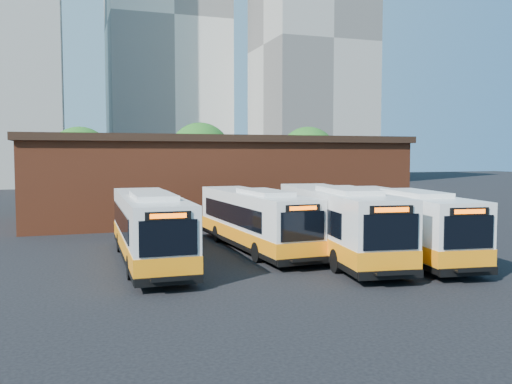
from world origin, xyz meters
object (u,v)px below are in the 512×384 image
object	(u,v)px
bus_west	(149,230)
transit_worker	(394,253)
bus_midwest	(255,222)
bus_east	(400,225)
bus_mideast	(336,225)

from	to	relation	value
bus_west	transit_worker	world-z (taller)	bus_west
bus_midwest	bus_east	bearing A→B (deg)	-34.31
bus_west	bus_midwest	size ratio (longest dim) A/B	1.03
bus_west	bus_east	distance (m)	12.28
bus_mideast	bus_east	xyz separation A→B (m)	(3.18, -0.69, -0.07)
bus_midwest	bus_west	bearing A→B (deg)	-166.98
bus_mideast	transit_worker	size ratio (longest dim) A/B	8.02
bus_midwest	bus_east	xyz separation A→B (m)	(6.35, -3.89, 0.04)
bus_midwest	bus_mideast	bearing A→B (deg)	-48.06
bus_midwest	bus_mideast	world-z (taller)	bus_mideast
bus_west	transit_worker	xyz separation A→B (m)	(9.71, -5.41, -0.71)
bus_mideast	transit_worker	xyz separation A→B (m)	(0.82, -3.83, -0.78)
bus_west	bus_east	bearing A→B (deg)	-9.83
bus_mideast	bus_east	bearing A→B (deg)	-4.64
bus_west	bus_mideast	bearing A→B (deg)	-9.24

